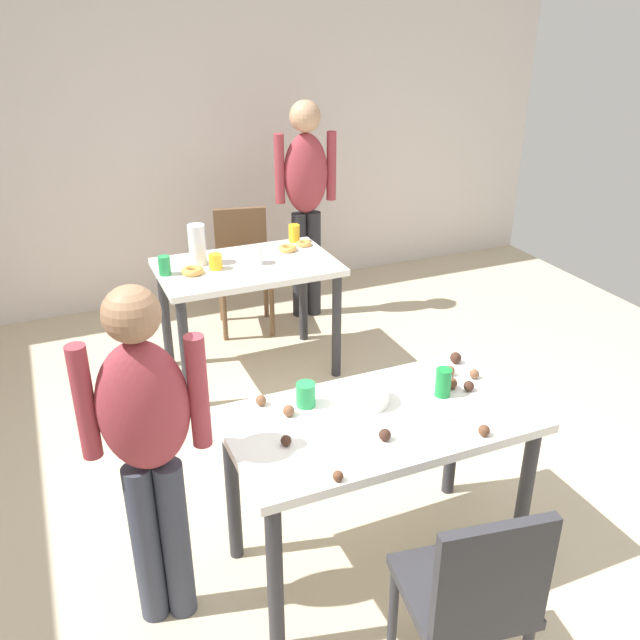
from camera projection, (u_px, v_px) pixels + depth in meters
The scene contains 31 objects.
ground_plane at pixel (366, 548), 3.07m from camera, with size 6.40×6.40×0.00m, color beige.
wall_back at pixel (181, 135), 5.17m from camera, with size 6.40×0.10×2.60m, color silver.
dining_table_near at pixel (380, 439), 2.74m from camera, with size 1.22×0.65×0.75m.
dining_table_far at pixel (248, 281), 4.27m from camera, with size 1.09×0.69×0.75m.
chair_near_table at pixel (473, 593), 2.21m from camera, with size 0.46×0.46×0.87m.
chair_far_table at pixel (243, 262), 4.97m from camera, with size 0.47×0.47×0.87m.
person_girl_near at pixel (147, 438), 2.40m from camera, with size 0.45×0.27×1.42m.
person_adult_far at pixel (306, 191), 4.93m from camera, with size 0.46×0.25×1.61m.
mixing_bowl at pixel (367, 395), 2.76m from camera, with size 0.19×0.19×0.07m, color white.
soda_can at pixel (443, 382), 2.80m from camera, with size 0.07×0.07×0.12m, color #198438.
fork_near at pixel (448, 420), 2.66m from camera, with size 0.17×0.02×0.01m, color silver.
cup_near_0 at pixel (306, 395), 2.74m from camera, with size 0.08×0.08×0.10m, color green.
cake_ball_0 at pixel (289, 411), 2.68m from camera, with size 0.05×0.05×0.05m, color brown.
cake_ball_1 at pixel (261, 400), 2.75m from camera, with size 0.04×0.04×0.04m, color brown.
cake_ball_2 at pixel (469, 386), 2.85m from camera, with size 0.04×0.04×0.04m, color #3D2319.
cake_ball_3 at pixel (286, 441), 2.50m from camera, with size 0.04×0.04×0.04m, color #3D2319.
cake_ball_4 at pixel (450, 371), 2.97m from camera, with size 0.05×0.05×0.05m, color brown.
cake_ball_5 at pixel (451, 383), 2.87m from camera, with size 0.05×0.05×0.05m, color brown.
cake_ball_6 at pixel (484, 430), 2.56m from camera, with size 0.04×0.04×0.04m, color brown.
cake_ball_7 at pixel (385, 435), 2.53m from camera, with size 0.05×0.05×0.05m, color #3D2319.
cake_ball_8 at pixel (338, 476), 2.32m from camera, with size 0.04×0.04×0.04m, color brown.
cake_ball_9 at pixel (456, 358), 3.07m from camera, with size 0.05×0.05×0.05m, color #3D2319.
cake_ball_10 at pixel (474, 374), 2.95m from camera, with size 0.04×0.04×0.04m, color brown.
pitcher_far at pixel (197, 245), 4.17m from camera, with size 0.11×0.11×0.25m, color white.
cup_far_0 at pixel (215, 262), 4.12m from camera, with size 0.08×0.08×0.10m, color yellow.
cup_far_1 at pixel (164, 266), 4.03m from camera, with size 0.07×0.07×0.12m, color green.
cup_far_2 at pixel (256, 255), 4.20m from camera, with size 0.09×0.09×0.11m, color white.
cup_far_3 at pixel (294, 233), 4.58m from camera, with size 0.08×0.08×0.12m, color yellow.
donut_far_0 at pixel (304, 243), 4.52m from camera, with size 0.10×0.10×0.03m, color gold.
donut_far_1 at pixel (288, 248), 4.43m from camera, with size 0.12×0.12×0.04m, color gold.
donut_far_2 at pixel (192, 271), 4.06m from camera, with size 0.13×0.13×0.04m, color gold.
Camera 1 is at (-1.11, -2.06, 2.25)m, focal length 38.26 mm.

